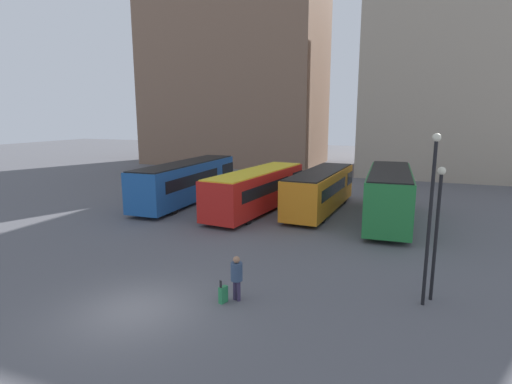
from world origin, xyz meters
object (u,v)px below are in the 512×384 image
bus_1 (258,189)px  bus_2 (321,189)px  lamp_post_0 (431,208)px  suitcase (223,294)px  bus_3 (389,194)px  traveler (237,274)px  lamp_post_1 (437,222)px  bus_0 (187,180)px

bus_1 → bus_2: 4.41m
lamp_post_0 → suitcase: bearing=-160.1°
lamp_post_0 → bus_2: bearing=116.8°
bus_1 → bus_2: bus_1 is taller
bus_2 → lamp_post_0: lamp_post_0 is taller
bus_1 → bus_2: size_ratio=1.08×
bus_2 → bus_3: size_ratio=1.00×
bus_2 → traveler: bearing=-176.1°
lamp_post_0 → bus_3: bearing=99.3°
bus_1 → lamp_post_0: size_ratio=1.84×
bus_3 → lamp_post_1: 11.10m
bus_2 → lamp_post_1: 14.08m
bus_2 → bus_3: bearing=-104.3°
bus_0 → traveler: bus_0 is taller
lamp_post_1 → traveler: bearing=-158.5°
bus_3 → traveler: size_ratio=6.10×
traveler → suitcase: (-0.37, -0.36, -0.68)m
bus_1 → bus_2: bearing=-62.4°
suitcase → bus_3: bearing=-1.9°
bus_1 → lamp_post_0: (10.58, -11.18, 1.96)m
bus_0 → lamp_post_0: size_ratio=2.00×
bus_2 → lamp_post_1: size_ratio=2.10×
bus_1 → bus_2: (4.10, 1.63, -0.02)m
bus_1 → lamp_post_0: bearing=-130.7°
bus_0 → bus_1: size_ratio=1.09×
bus_3 → suitcase: bus_3 is taller
lamp_post_0 → traveler: bearing=-161.9°
bus_0 → lamp_post_1: lamp_post_1 is taller
suitcase → lamp_post_1: 7.98m
bus_3 → traveler: (-4.43, -13.43, -0.79)m
bus_0 → bus_1: (6.12, -0.79, -0.12)m
lamp_post_1 → bus_3: bearing=101.1°
bus_1 → suitcase: bearing=-158.0°
bus_1 → suitcase: size_ratio=12.61×
lamp_post_0 → lamp_post_1: (0.28, 0.53, -0.60)m
bus_0 → bus_3: 14.85m
bus_0 → suitcase: (10.03, -14.39, -1.38)m
bus_3 → suitcase: 14.67m
bus_2 → lamp_post_1: (6.75, -12.28, 1.38)m
bus_3 → lamp_post_0: (1.86, -11.37, 1.74)m
bus_3 → bus_0: bearing=85.0°
lamp_post_0 → lamp_post_1: size_ratio=1.24×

